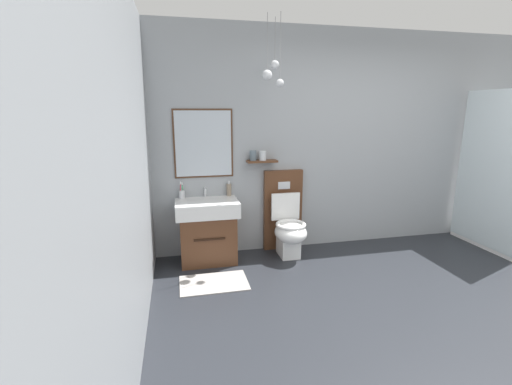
# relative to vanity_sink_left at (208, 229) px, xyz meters

# --- Properties ---
(ground_plane) EXTENTS (6.33, 5.39, 0.10)m
(ground_plane) POSITION_rel_vanity_sink_left_xyz_m (1.84, -1.77, -0.43)
(ground_plane) COLOR #23262B
(ground_plane) RESTS_ON ground
(wall_back) EXTENTS (5.13, 0.60, 2.66)m
(wall_back) POSITION_rel_vanity_sink_left_xyz_m (1.82, 0.26, 0.95)
(wall_back) COLOR #999EA3
(wall_back) RESTS_ON ground
(wall_left) EXTENTS (0.12, 4.19, 2.66)m
(wall_left) POSITION_rel_vanity_sink_left_xyz_m (-0.66, -1.77, 0.95)
(wall_left) COLOR #999EA3
(wall_left) RESTS_ON ground
(bath_mat) EXTENTS (0.68, 0.44, 0.01)m
(bath_mat) POSITION_rel_vanity_sink_left_xyz_m (-0.00, -0.59, -0.37)
(bath_mat) COLOR #9E9993
(bath_mat) RESTS_ON ground
(vanity_sink_left) EXTENTS (0.70, 0.49, 0.72)m
(vanity_sink_left) POSITION_rel_vanity_sink_left_xyz_m (0.00, 0.00, 0.00)
(vanity_sink_left) COLOR #56331E
(vanity_sink_left) RESTS_ON ground
(tap_on_left_sink) EXTENTS (0.03, 0.13, 0.11)m
(tap_on_left_sink) POSITION_rel_vanity_sink_left_xyz_m (-0.00, 0.18, 0.41)
(tap_on_left_sink) COLOR silver
(tap_on_left_sink) RESTS_ON vanity_sink_left
(toilet) EXTENTS (0.48, 0.62, 1.00)m
(toilet) POSITION_rel_vanity_sink_left_xyz_m (0.95, 0.00, 0.00)
(toilet) COLOR #56331E
(toilet) RESTS_ON ground
(toothbrush_cup) EXTENTS (0.07, 0.07, 0.20)m
(toothbrush_cup) POSITION_rel_vanity_sink_left_xyz_m (-0.27, 0.17, 0.40)
(toothbrush_cup) COLOR silver
(toothbrush_cup) RESTS_ON vanity_sink_left
(soap_dispenser) EXTENTS (0.06, 0.06, 0.18)m
(soap_dispenser) POSITION_rel_vanity_sink_left_xyz_m (0.28, 0.18, 0.42)
(soap_dispenser) COLOR gray
(soap_dispenser) RESTS_ON vanity_sink_left
(shower_tray) EXTENTS (0.86, 0.99, 1.95)m
(shower_tray) POSITION_rel_vanity_sink_left_xyz_m (3.66, -0.35, 0.06)
(shower_tray) COLOR white
(shower_tray) RESTS_ON ground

